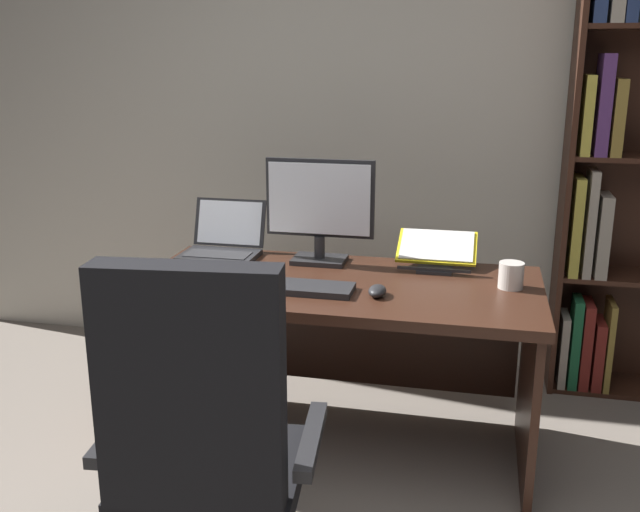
{
  "coord_description": "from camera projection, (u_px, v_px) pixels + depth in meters",
  "views": [
    {
      "loc": [
        0.39,
        -1.34,
        1.55
      ],
      "look_at": [
        -0.17,
        1.19,
        0.82
      ],
      "focal_mm": 40.29,
      "sensor_mm": 36.0,
      "label": 1
    }
  ],
  "objects": [
    {
      "name": "coffee_mug",
      "position": [
        511.0,
        275.0,
        2.66
      ],
      "size": [
        0.09,
        0.09,
        0.1
      ],
      "primitive_type": "cylinder",
      "color": "silver",
      "rests_on": "desk"
    },
    {
      "name": "wall_back",
      "position": [
        404.0,
        77.0,
        3.51
      ],
      "size": [
        5.13,
        0.12,
        2.89
      ],
      "primitive_type": "cube",
      "color": "beige",
      "rests_on": "ground"
    },
    {
      "name": "open_binder",
      "position": [
        207.0,
        285.0,
        2.67
      ],
      "size": [
        0.49,
        0.33,
        0.02
      ],
      "rotation": [
        0.0,
        0.0,
        0.16
      ],
      "color": "yellow",
      "rests_on": "desk"
    },
    {
      "name": "keyboard",
      "position": [
        297.0,
        287.0,
        2.64
      ],
      "size": [
        0.42,
        0.15,
        0.02
      ],
      "primitive_type": "cube",
      "color": "#232326",
      "rests_on": "desk"
    },
    {
      "name": "notepad",
      "position": [
        258.0,
        271.0,
        2.86
      ],
      "size": [
        0.18,
        0.23,
        0.01
      ],
      "primitive_type": "cube",
      "rotation": [
        0.0,
        0.0,
        0.16
      ],
      "color": "silver",
      "rests_on": "desk"
    },
    {
      "name": "office_chair",
      "position": [
        207.0,
        469.0,
        1.97
      ],
      "size": [
        0.65,
        0.6,
        1.07
      ],
      "rotation": [
        0.0,
        0.0,
        0.11
      ],
      "color": "#232326",
      "rests_on": "ground"
    },
    {
      "name": "laptop",
      "position": [
        223.0,
        244.0,
        3.09
      ],
      "size": [
        0.32,
        0.3,
        0.22
      ],
      "color": "#232326",
      "rests_on": "desk"
    },
    {
      "name": "monitor",
      "position": [
        320.0,
        211.0,
        2.95
      ],
      "size": [
        0.45,
        0.16,
        0.43
      ],
      "color": "#232326",
      "rests_on": "desk"
    },
    {
      "name": "reading_stand_with_book",
      "position": [
        437.0,
        250.0,
        2.94
      ],
      "size": [
        0.32,
        0.26,
        0.13
      ],
      "color": "#232326",
      "rests_on": "desk"
    },
    {
      "name": "desk",
      "position": [
        342.0,
        322.0,
        2.87
      ],
      "size": [
        1.53,
        0.74,
        0.71
      ],
      "color": "#381E14",
      "rests_on": "ground"
    },
    {
      "name": "computer_mouse",
      "position": [
        377.0,
        291.0,
        2.58
      ],
      "size": [
        0.06,
        0.1,
        0.04
      ],
      "primitive_type": "ellipsoid",
      "color": "#232326",
      "rests_on": "desk"
    },
    {
      "name": "pen",
      "position": [
        262.0,
        269.0,
        2.86
      ],
      "size": [
        0.13,
        0.06,
        0.01
      ],
      "primitive_type": "cylinder",
      "rotation": [
        0.0,
        1.57,
        -0.4
      ],
      "color": "maroon",
      "rests_on": "notepad"
    },
    {
      "name": "bookshelf",
      "position": [
        633.0,
        156.0,
        3.18
      ],
      "size": [
        0.76,
        0.28,
        2.23
      ],
      "color": "#381E14",
      "rests_on": "ground"
    }
  ]
}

